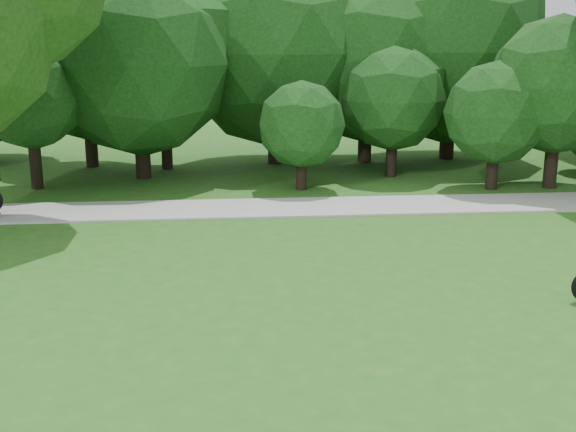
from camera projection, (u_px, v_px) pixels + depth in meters
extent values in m
plane|color=#25611B|center=(441.00, 314.00, 12.26)|extent=(100.00, 100.00, 0.00)
cube|color=#A4A49F|center=(355.00, 206.00, 19.98)|extent=(60.00, 2.20, 0.06)
cylinder|color=black|center=(391.00, 155.00, 24.28)|extent=(0.37, 0.37, 1.47)
sphere|color=black|center=(393.00, 99.00, 23.84)|extent=(3.46, 3.46, 3.46)
cylinder|color=black|center=(301.00, 171.00, 22.20)|extent=(0.33, 0.33, 1.13)
sphere|color=black|center=(302.00, 125.00, 21.85)|extent=(2.68, 2.68, 2.68)
cylinder|color=black|center=(275.00, 139.00, 26.75)|extent=(0.54, 0.54, 1.80)
sphere|color=black|center=(275.00, 53.00, 25.99)|extent=(6.89, 6.89, 6.89)
cylinder|color=black|center=(35.00, 160.00, 22.22)|extent=(0.37, 0.37, 1.80)
sphere|color=black|center=(30.00, 95.00, 21.74)|extent=(3.33, 3.33, 3.33)
cylinder|color=black|center=(143.00, 152.00, 23.92)|extent=(0.50, 0.50, 1.78)
sphere|color=black|center=(138.00, 64.00, 23.24)|extent=(6.02, 6.02, 6.02)
cylinder|color=black|center=(365.00, 138.00, 27.11)|extent=(0.51, 0.51, 1.80)
sphere|color=black|center=(367.00, 60.00, 26.42)|extent=(6.11, 6.11, 6.11)
cylinder|color=black|center=(551.00, 159.00, 22.39)|extent=(0.41, 0.41, 1.80)
sphere|color=black|center=(558.00, 85.00, 21.84)|extent=(4.23, 4.23, 4.23)
cylinder|color=black|center=(492.00, 168.00, 22.23)|extent=(0.36, 0.36, 1.32)
sphere|color=black|center=(496.00, 113.00, 21.82)|extent=(3.16, 3.16, 3.16)
cylinder|color=black|center=(447.00, 135.00, 27.83)|extent=(0.55, 0.55, 1.80)
sphere|color=black|center=(452.00, 51.00, 27.06)|extent=(7.05, 7.05, 7.05)
cylinder|color=black|center=(91.00, 142.00, 26.05)|extent=(0.45, 0.45, 1.80)
sphere|color=black|center=(86.00, 72.00, 25.45)|extent=(4.91, 4.91, 4.91)
cylinder|color=black|center=(167.00, 144.00, 25.62)|extent=(0.39, 0.39, 1.80)
sphere|color=black|center=(164.00, 83.00, 25.11)|extent=(3.79, 3.79, 3.79)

